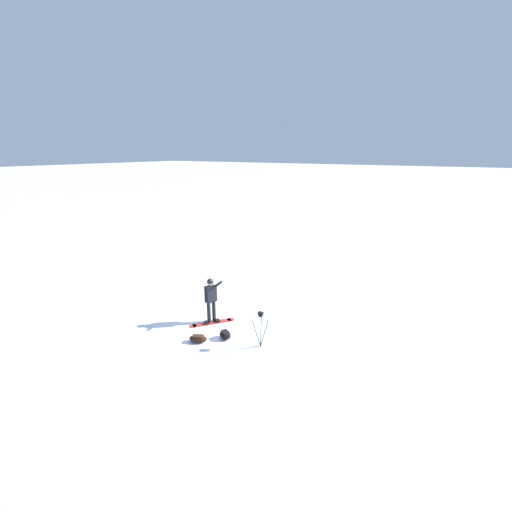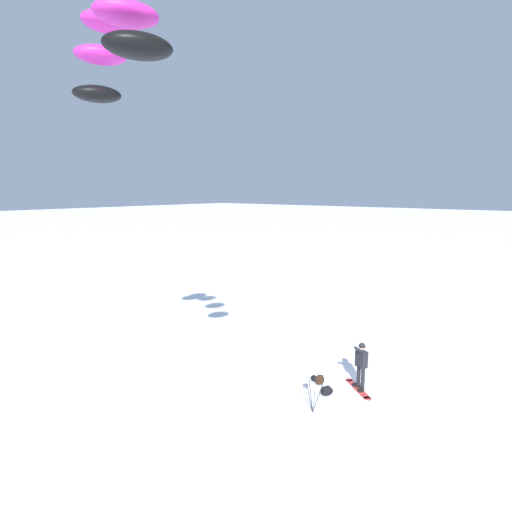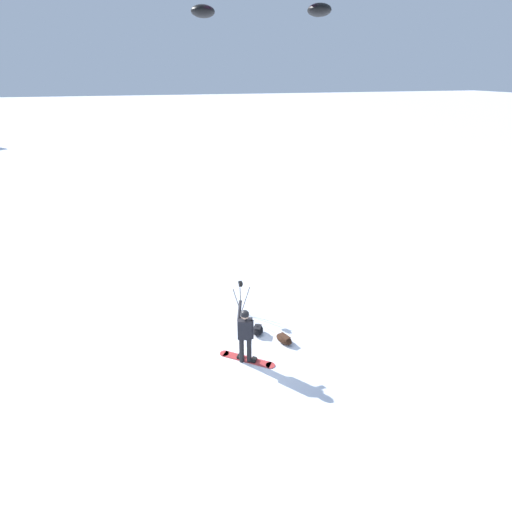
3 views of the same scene
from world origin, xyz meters
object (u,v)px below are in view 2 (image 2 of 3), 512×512
object	(u,v)px
snowboard	(358,388)
gear_bag_large	(320,380)
traction_kite	(112,50)
gear_bag_small	(327,391)
camera_tripod	(313,386)
snowboarder	(361,361)

from	to	relation	value
snowboard	gear_bag_large	distance (m)	1.42
traction_kite	gear_bag_small	bearing A→B (deg)	-107.56
camera_tripod	gear_bag_small	size ratio (longest dim) A/B	2.18
camera_tripod	traction_kite	bearing A→B (deg)	66.47
gear_bag_large	gear_bag_small	world-z (taller)	gear_bag_small
snowboard	snowboarder	bearing A→B (deg)	-134.30
gear_bag_large	gear_bag_small	xyz separation A→B (m)	(-0.67, 0.66, 0.03)
snowboard	gear_bag_small	size ratio (longest dim) A/B	2.48
traction_kite	gear_bag_large	bearing A→B (deg)	-101.05
snowboard	camera_tripod	bearing A→B (deg)	79.41
snowboard	gear_bag_small	bearing A→B (deg)	59.12
snowboarder	camera_tripod	size ratio (longest dim) A/B	1.42
gear_bag_large	traction_kite	bearing A→B (deg)	78.95
snowboard	traction_kite	world-z (taller)	traction_kite
snowboard	gear_bag_large	size ratio (longest dim) A/B	2.07
gear_bag_small	traction_kite	bearing A→B (deg)	72.44
snowboarder	traction_kite	distance (m)	12.40
traction_kite	gear_bag_large	world-z (taller)	traction_kite
gear_bag_small	snowboard	bearing A→B (deg)	-120.88
snowboarder	gear_bag_large	size ratio (longest dim) A/B	2.59
snowboard	gear_bag_small	world-z (taller)	gear_bag_small
traction_kite	camera_tripod	xyz separation A→B (m)	(-2.30, -5.28, -9.44)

